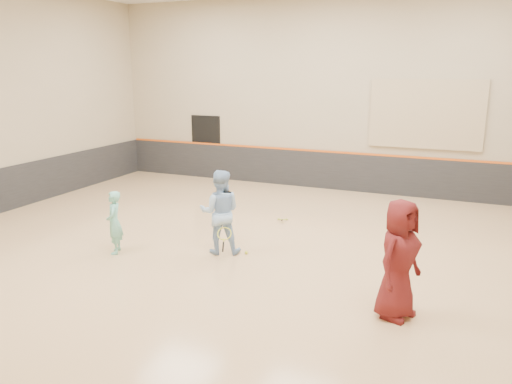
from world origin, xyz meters
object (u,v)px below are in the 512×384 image
at_px(instructor, 220,212).
at_px(young_man, 399,259).
at_px(spare_racket, 283,217).
at_px(girl, 114,222).

xyz_separation_m(instructor, young_man, (3.81, -1.43, 0.06)).
xyz_separation_m(instructor, spare_racket, (0.41, 2.71, -0.81)).
bearing_deg(spare_racket, young_man, -50.72).
bearing_deg(young_man, girl, 107.04).
relative_size(girl, instructor, 0.75).
bearing_deg(instructor, girl, 1.34).
relative_size(instructor, young_man, 0.94).
xyz_separation_m(girl, young_man, (5.84, -0.55, 0.28)).
relative_size(instructor, spare_racket, 2.94).
xyz_separation_m(girl, spare_racket, (2.45, 3.60, -0.59)).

